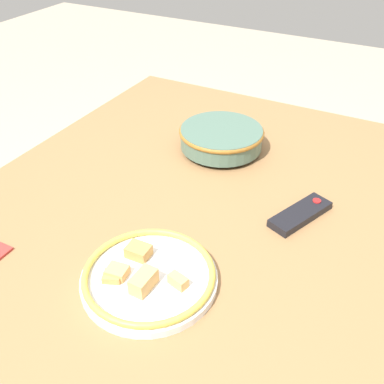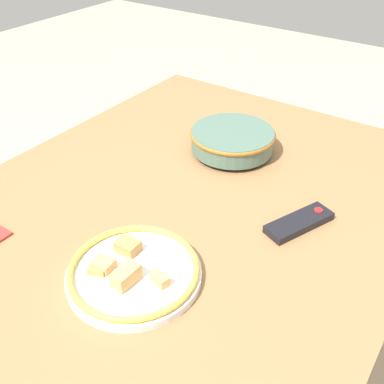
{
  "view_description": "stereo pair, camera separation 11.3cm",
  "coord_description": "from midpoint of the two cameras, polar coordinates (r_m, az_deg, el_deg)",
  "views": [
    {
      "loc": [
        0.78,
        0.45,
        1.43
      ],
      "look_at": [
        -0.03,
        0.02,
        0.77
      ],
      "focal_mm": 42.0,
      "sensor_mm": 36.0,
      "label": 1
    },
    {
      "loc": [
        0.72,
        0.54,
        1.43
      ],
      "look_at": [
        -0.03,
        0.02,
        0.77
      ],
      "focal_mm": 42.0,
      "sensor_mm": 36.0,
      "label": 2
    }
  ],
  "objects": [
    {
      "name": "tv_remote",
      "position": [
        1.11,
        10.82,
        -2.88
      ],
      "size": [
        0.19,
        0.12,
        0.02
      ],
      "rotation": [
        0.0,
        0.0,
        1.18
      ],
      "color": "black",
      "rests_on": "dining_table"
    },
    {
      "name": "noodle_bowl",
      "position": [
        1.35,
        1.36,
        6.86
      ],
      "size": [
        0.25,
        0.25,
        0.07
      ],
      "color": "#4C6B5B",
      "rests_on": "dining_table"
    },
    {
      "name": "ground_plane",
      "position": [
        1.69,
        -3.21,
        -22.18
      ],
      "size": [
        8.0,
        8.0,
        0.0
      ],
      "primitive_type": "plane",
      "color": "#B7A88E"
    },
    {
      "name": "food_plate",
      "position": [
        0.94,
        -9.03,
        -10.68
      ],
      "size": [
        0.28,
        0.28,
        0.05
      ],
      "color": "white",
      "rests_on": "dining_table"
    },
    {
      "name": "dining_table",
      "position": [
        1.18,
        -4.27,
        -4.73
      ],
      "size": [
        1.44,
        1.08,
        0.74
      ],
      "color": "olive",
      "rests_on": "ground_plane"
    }
  ]
}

